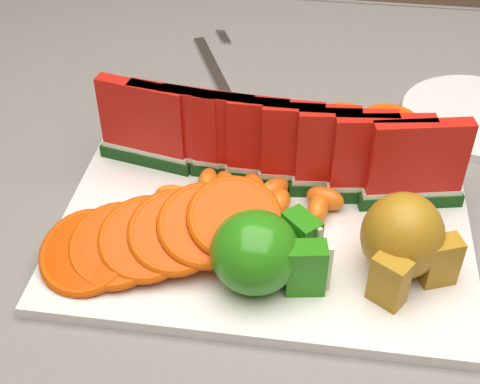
{
  "coord_description": "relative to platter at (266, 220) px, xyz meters",
  "views": [
    {
      "loc": [
        0.04,
        -0.52,
        1.22
      ],
      "look_at": [
        -0.03,
        -0.04,
        0.81
      ],
      "focal_mm": 50.0,
      "sensor_mm": 36.0,
      "label": 1
    }
  ],
  "objects": [
    {
      "name": "tablecloth",
      "position": [
        0.01,
        0.03,
        -0.05
      ],
      "size": [
        1.53,
        1.03,
        0.2
      ],
      "color": "slate",
      "rests_on": "table"
    },
    {
      "name": "orange_fan_back",
      "position": [
        0.0,
        0.12,
        0.03
      ],
      "size": [
        0.34,
        0.11,
        0.05
      ],
      "color": "#F32E09",
      "rests_on": "platter"
    },
    {
      "name": "pear_cluster",
      "position": [
        0.13,
        -0.06,
        0.04
      ],
      "size": [
        0.1,
        0.1,
        0.08
      ],
      "color": "gold",
      "rests_on": "platter"
    },
    {
      "name": "watermelon_row",
      "position": [
        0.0,
        0.05,
        0.05
      ],
      "size": [
        0.39,
        0.07,
        0.1
      ],
      "color": "#0F3C0F",
      "rests_on": "platter"
    },
    {
      "name": "table",
      "position": [
        0.01,
        0.03,
        -0.11
      ],
      "size": [
        1.4,
        0.9,
        0.75
      ],
      "color": "#482D1E",
      "rests_on": "ground"
    },
    {
      "name": "tangerine_segments",
      "position": [
        -0.01,
        0.02,
        0.02
      ],
      "size": [
        0.19,
        0.07,
        0.02
      ],
      "color": "#DC4513",
      "rests_on": "platter"
    },
    {
      "name": "orange_fan_front",
      "position": [
        -0.09,
        -0.07,
        0.03
      ],
      "size": [
        0.24,
        0.15,
        0.06
      ],
      "color": "#F32E09",
      "rests_on": "platter"
    },
    {
      "name": "side_plate",
      "position": [
        0.23,
        0.22,
        -0.0
      ],
      "size": [
        0.2,
        0.2,
        0.01
      ],
      "color": "silver",
      "rests_on": "tablecloth"
    },
    {
      "name": "platter",
      "position": [
        0.0,
        0.0,
        0.0
      ],
      "size": [
        0.4,
        0.3,
        0.01
      ],
      "color": "silver",
      "rests_on": "tablecloth"
    },
    {
      "name": "fork",
      "position": [
        -0.11,
        0.31,
        -0.0
      ],
      "size": [
        0.08,
        0.19,
        0.0
      ],
      "color": "silver",
      "rests_on": "tablecloth"
    },
    {
      "name": "apple_cluster",
      "position": [
        0.01,
        -0.08,
        0.04
      ],
      "size": [
        0.12,
        0.1,
        0.07
      ],
      "color": "#1F7F0C",
      "rests_on": "platter"
    }
  ]
}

